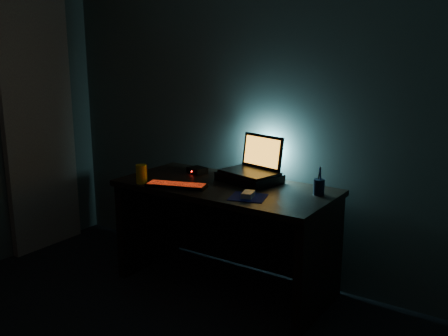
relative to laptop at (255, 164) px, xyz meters
name	(u,v)px	position (x,y,z in m)	size (l,w,h in m)	color
room	(0,153)	(-0.11, -1.83, 0.38)	(3.50, 4.00, 2.50)	black
desk	(229,219)	(-0.11, -0.16, -0.38)	(1.50, 0.70, 0.75)	black
curtain	(38,113)	(-1.82, -0.41, 0.28)	(0.06, 0.65, 2.30)	beige
riser	(249,178)	(-0.01, -0.05, -0.09)	(0.40, 0.30, 0.06)	black
laptop	(255,164)	(0.00, 0.00, 0.00)	(0.43, 0.36, 0.26)	black
keyboard	(176,185)	(-0.35, -0.44, -0.11)	(0.43, 0.25, 0.03)	black
mousepad	(248,197)	(0.18, -0.38, -0.12)	(0.22, 0.20, 0.00)	navy
mouse	(248,194)	(0.18, -0.38, -0.10)	(0.07, 0.11, 0.03)	#94959A
pen_cup	(319,187)	(0.52, -0.08, -0.07)	(0.07, 0.07, 0.10)	black
juice_glass	(142,174)	(-0.61, -0.50, -0.05)	(0.08, 0.08, 0.13)	#E2A40B
router	(197,170)	(-0.46, -0.05, -0.10)	(0.15, 0.14, 0.04)	black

